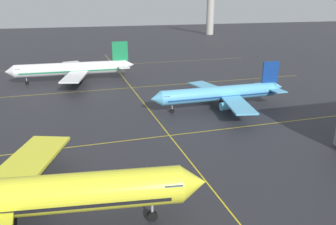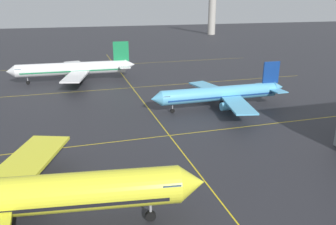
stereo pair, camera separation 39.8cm
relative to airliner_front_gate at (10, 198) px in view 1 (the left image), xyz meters
name	(u,v)px [view 1 (the left image)]	position (x,y,z in m)	size (l,w,h in m)	color
airliner_front_gate	(10,198)	(0.00, 0.00, 0.00)	(41.32, 35.30, 12.85)	yellow
airliner_second_row	(221,93)	(39.92, 33.38, -0.91)	(32.69, 28.32, 10.20)	#5BB7E5
airliner_third_row	(73,69)	(8.47, 69.82, -0.39)	(37.58, 32.45, 11.70)	white
taxiway_markings	(146,106)	(23.82, 39.46, -4.38)	(110.50, 161.32, 0.01)	yellow
control_tower	(211,2)	(106.06, 190.47, 17.90)	(8.82, 8.82, 38.47)	#ADA89E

